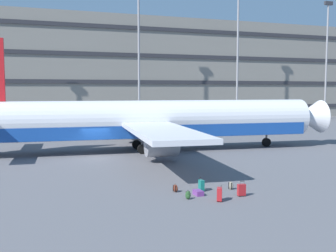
# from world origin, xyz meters

# --- Properties ---
(ground_plane) EXTENTS (600.00, 600.00, 0.00)m
(ground_plane) POSITION_xyz_m (0.00, 0.00, 0.00)
(ground_plane) COLOR #5B5B60
(terminal_structure) EXTENTS (178.33, 16.16, 19.62)m
(terminal_structure) POSITION_xyz_m (0.00, 45.04, 9.81)
(terminal_structure) COLOR gray
(terminal_structure) RESTS_ON ground_plane
(airliner) EXTENTS (38.30, 30.98, 10.45)m
(airliner) POSITION_xyz_m (5.31, 2.00, 2.89)
(airliner) COLOR silver
(airliner) RESTS_ON ground_plane
(light_mast_center_right) EXTENTS (1.80, 0.50, 24.64)m
(light_mast_center_right) POSITION_xyz_m (12.21, 30.93, 14.05)
(light_mast_center_right) COLOR gray
(light_mast_center_right) RESTS_ON ground_plane
(light_mast_right) EXTENTS (1.80, 0.50, 25.26)m
(light_mast_right) POSITION_xyz_m (30.93, 30.93, 14.37)
(light_mast_right) COLOR gray
(light_mast_right) RESTS_ON ground_plane
(light_mast_far_right) EXTENTS (1.80, 0.50, 23.30)m
(light_mast_far_right) POSITION_xyz_m (50.97, 30.93, 13.36)
(light_mast_far_right) COLOR gray
(light_mast_far_right) RESTS_ON ground_plane
(suitcase_red) EXTENTS (0.25, 0.44, 0.85)m
(suitcase_red) POSITION_xyz_m (3.90, -13.89, 0.36)
(suitcase_red) COLOR #147266
(suitcase_red) RESTS_ON ground_plane
(suitcase_silver) EXTENTS (0.45, 0.53, 0.86)m
(suitcase_silver) POSITION_xyz_m (3.94, -16.19, 0.39)
(suitcase_silver) COLOR #B21E23
(suitcase_silver) RESTS_ON ground_plane
(suitcase_upright) EXTENTS (0.46, 0.26, 0.88)m
(suitcase_upright) POSITION_xyz_m (5.56, -15.69, 0.37)
(suitcase_upright) COLOR #B21E23
(suitcase_upright) RESTS_ON ground_plane
(suitcase_navy) EXTENTS (0.43, 0.73, 0.28)m
(suitcase_navy) POSITION_xyz_m (3.37, -14.66, 0.14)
(suitcase_navy) COLOR #72388C
(suitcase_navy) RESTS_ON ground_plane
(backpack_teal) EXTENTS (0.32, 0.40, 0.50)m
(backpack_teal) POSITION_xyz_m (2.38, -13.61, 0.22)
(backpack_teal) COLOR #592619
(backpack_teal) RESTS_ON ground_plane
(backpack_large) EXTENTS (0.35, 0.38, 0.54)m
(backpack_large) POSITION_xyz_m (5.73, -14.13, 0.23)
(backpack_large) COLOR gray
(backpack_large) RESTS_ON ground_plane
(backpack_orange) EXTENTS (0.33, 0.26, 0.51)m
(backpack_orange) POSITION_xyz_m (2.48, -15.31, 0.22)
(backpack_orange) COLOR #264C26
(backpack_orange) RESTS_ON ground_plane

